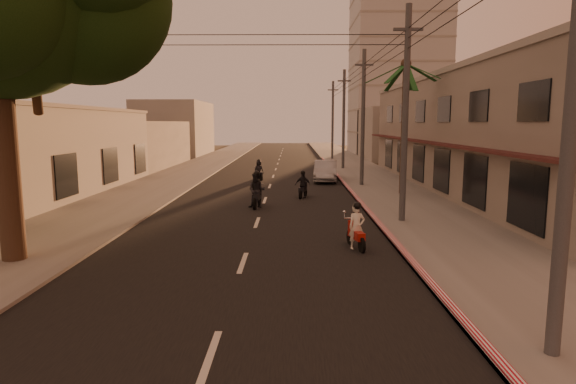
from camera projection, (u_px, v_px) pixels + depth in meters
name	position (u px, v px, depth m)	size (l,w,h in m)	color
ground	(235.00, 285.00, 12.71)	(160.00, 160.00, 0.00)	#383023
road	(270.00, 186.00, 32.50)	(10.00, 140.00, 0.02)	black
sidewalk_right	(381.00, 186.00, 32.43)	(5.00, 140.00, 0.12)	slate
sidewalk_left	(159.00, 185.00, 32.56)	(5.00, 140.00, 0.12)	slate
curb_stripe	(355.00, 196.00, 27.50)	(0.20, 60.00, 0.20)	#AE1223
shophouse_row	(492.00, 133.00, 29.89)	(8.80, 34.20, 7.30)	gray
left_building	(9.00, 153.00, 26.31)	(8.20, 24.20, 5.20)	gray
distant_tower	(398.00, 51.00, 66.01)	(12.10, 12.10, 28.00)	#B7B5B2
palm_tree	(406.00, 72.00, 27.46)	(5.00, 5.00, 8.20)	black
utility_poles	(364.00, 88.00, 31.52)	(1.20, 48.26, 9.00)	#38383A
filler_right	(398.00, 134.00, 56.71)	(8.00, 14.00, 6.00)	gray
filler_left_near	(131.00, 144.00, 46.16)	(8.00, 14.00, 4.40)	gray
filler_left_far	(175.00, 129.00, 63.79)	(8.00, 14.00, 7.00)	gray
scooter_red	(356.00, 228.00, 16.25)	(0.79, 1.64, 1.63)	black
scooter_mid_a	(257.00, 191.00, 24.15)	(1.00, 1.93, 1.90)	black
scooter_mid_b	(303.00, 185.00, 27.41)	(1.08, 1.59, 1.59)	black
scooter_far_a	(259.00, 171.00, 35.91)	(1.09, 1.52, 1.59)	black
parked_car	(326.00, 171.00, 35.13)	(1.99, 4.75, 1.53)	#999BA1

